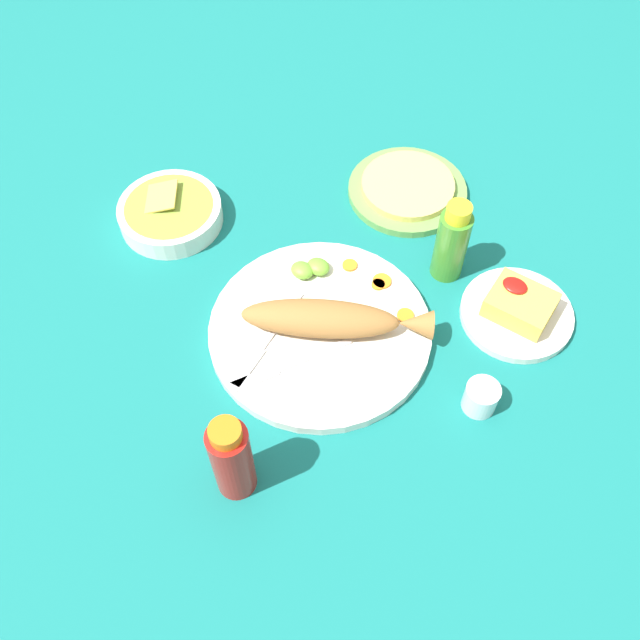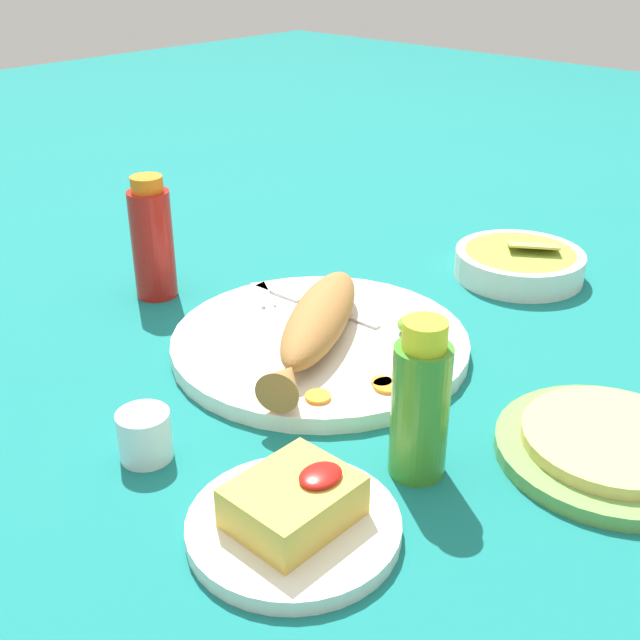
# 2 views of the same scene
# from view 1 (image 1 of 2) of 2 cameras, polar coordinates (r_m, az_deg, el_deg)

# --- Properties ---
(ground_plane) EXTENTS (4.00, 4.00, 0.00)m
(ground_plane) POSITION_cam_1_polar(r_m,az_deg,el_deg) (1.07, 0.00, -1.14)
(ground_plane) COLOR #146B66
(main_plate) EXTENTS (0.33, 0.33, 0.02)m
(main_plate) POSITION_cam_1_polar(r_m,az_deg,el_deg) (1.06, 0.00, -0.88)
(main_plate) COLOR silver
(main_plate) RESTS_ON ground_plane
(fried_fish) EXTENTS (0.27, 0.18, 0.05)m
(fried_fish) POSITION_cam_1_polar(r_m,az_deg,el_deg) (1.04, 0.93, 0.07)
(fried_fish) COLOR #996633
(fried_fish) RESTS_ON main_plate
(fork_near) EXTENTS (0.11, 0.16, 0.00)m
(fork_near) POSITION_cam_1_polar(r_m,az_deg,el_deg) (1.02, -2.88, -3.78)
(fork_near) COLOR silver
(fork_near) RESTS_ON main_plate
(fork_far) EXTENTS (0.03, 0.19, 0.00)m
(fork_far) POSITION_cam_1_polar(r_m,az_deg,el_deg) (1.04, -4.49, -1.92)
(fork_far) COLOR silver
(fork_far) RESTS_ON main_plate
(carrot_slice_near) EXTENTS (0.03, 0.03, 0.00)m
(carrot_slice_near) POSITION_cam_1_polar(r_m,az_deg,el_deg) (1.07, 6.85, 0.37)
(carrot_slice_near) COLOR orange
(carrot_slice_near) RESTS_ON main_plate
(carrot_slice_mid) EXTENTS (0.02, 0.02, 0.00)m
(carrot_slice_mid) POSITION_cam_1_polar(r_m,az_deg,el_deg) (1.10, 4.68, 2.84)
(carrot_slice_mid) COLOR orange
(carrot_slice_mid) RESTS_ON main_plate
(carrot_slice_far) EXTENTS (0.03, 0.03, 0.00)m
(carrot_slice_far) POSITION_cam_1_polar(r_m,az_deg,el_deg) (1.11, 4.97, 3.12)
(carrot_slice_far) COLOR orange
(carrot_slice_far) RESTS_ON main_plate
(carrot_slice_extra) EXTENTS (0.02, 0.02, 0.00)m
(carrot_slice_extra) POSITION_cam_1_polar(r_m,az_deg,el_deg) (1.13, 2.40, 4.40)
(carrot_slice_extra) COLOR orange
(carrot_slice_extra) RESTS_ON main_plate
(lime_wedge_main) EXTENTS (0.04, 0.03, 0.02)m
(lime_wedge_main) POSITION_cam_1_polar(r_m,az_deg,el_deg) (1.11, -0.14, 4.29)
(lime_wedge_main) COLOR #6BB233
(lime_wedge_main) RESTS_ON main_plate
(lime_wedge_side) EXTENTS (0.04, 0.03, 0.02)m
(lime_wedge_side) POSITION_cam_1_polar(r_m,az_deg,el_deg) (1.11, -1.43, 4.00)
(lime_wedge_side) COLOR #6BB233
(lime_wedge_side) RESTS_ON main_plate
(hot_sauce_bottle_red) EXTENTS (0.05, 0.05, 0.16)m
(hot_sauce_bottle_red) POSITION_cam_1_polar(r_m,az_deg,el_deg) (0.90, -7.08, -10.95)
(hot_sauce_bottle_red) COLOR #B21914
(hot_sauce_bottle_red) RESTS_ON ground_plane
(hot_sauce_bottle_green) EXTENTS (0.05, 0.05, 0.15)m
(hot_sauce_bottle_green) POSITION_cam_1_polar(r_m,az_deg,el_deg) (1.11, 10.49, 6.11)
(hot_sauce_bottle_green) COLOR #3D8428
(hot_sauce_bottle_green) RESTS_ON ground_plane
(salt_cup) EXTENTS (0.05, 0.05, 0.05)m
(salt_cup) POSITION_cam_1_polar(r_m,az_deg,el_deg) (1.02, 12.72, -6.13)
(salt_cup) COLOR silver
(salt_cup) RESTS_ON ground_plane
(side_plate_fries) EXTENTS (0.17, 0.17, 0.01)m
(side_plate_fries) POSITION_cam_1_polar(r_m,az_deg,el_deg) (1.12, 15.44, 0.46)
(side_plate_fries) COLOR silver
(side_plate_fries) RESTS_ON ground_plane
(fries_pile) EXTENTS (0.09, 0.08, 0.04)m
(fries_pile) POSITION_cam_1_polar(r_m,az_deg,el_deg) (1.10, 15.71, 1.25)
(fries_pile) COLOR gold
(fries_pile) RESTS_ON side_plate_fries
(guacamole_bowl) EXTENTS (0.17, 0.17, 0.05)m
(guacamole_bowl) POSITION_cam_1_polar(r_m,az_deg,el_deg) (1.22, -11.90, 8.41)
(guacamole_bowl) COLOR white
(guacamole_bowl) RESTS_ON ground_plane
(tortilla_plate) EXTENTS (0.20, 0.20, 0.01)m
(tortilla_plate) POSITION_cam_1_polar(r_m,az_deg,el_deg) (1.26, 6.99, 10.23)
(tortilla_plate) COLOR #6B9E4C
(tortilla_plate) RESTS_ON ground_plane
(tortilla_stack) EXTENTS (0.16, 0.16, 0.01)m
(tortilla_stack) POSITION_cam_1_polar(r_m,az_deg,el_deg) (1.25, 7.05, 10.65)
(tortilla_stack) COLOR #E0C666
(tortilla_stack) RESTS_ON tortilla_plate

